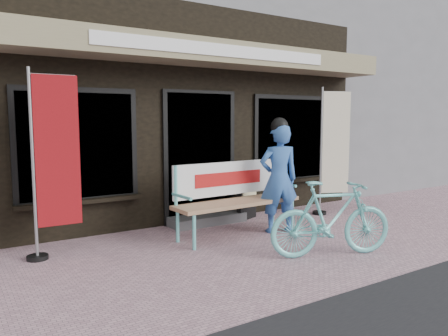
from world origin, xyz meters
TOP-DOWN VIEW (x-y plane):
  - ground at (0.00, 0.00)m, footprint 70.00×70.00m
  - storefront at (0.00, 4.96)m, footprint 7.00×6.77m
  - neighbor_right_near at (8.50, 5.50)m, footprint 10.00×7.00m
  - bench at (-0.01, 0.95)m, footprint 2.03×0.61m
  - person at (0.64, 0.70)m, footprint 0.70×0.57m
  - bicycle at (0.44, -0.58)m, footprint 1.67×0.99m
  - nobori_red at (-2.48, 1.27)m, footprint 0.68×0.26m
  - nobori_cream at (2.30, 1.18)m, footprint 0.67×0.37m
  - menu_stand at (0.75, 1.66)m, footprint 0.49×0.27m

SIDE VIEW (x-z plane):
  - ground at x=0.00m, z-range 0.00..0.00m
  - bicycle at x=0.44m, z-range 0.00..0.97m
  - menu_stand at x=0.75m, z-range 0.01..0.99m
  - bench at x=-0.01m, z-range 0.09..1.18m
  - person at x=0.64m, z-range -0.01..1.74m
  - nobori_cream at x=2.30m, z-range 0.04..2.33m
  - nobori_red at x=-2.48m, z-range 0.04..2.38m
  - neighbor_right_near at x=8.50m, z-range 0.00..5.60m
  - storefront at x=0.00m, z-range -0.01..5.99m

